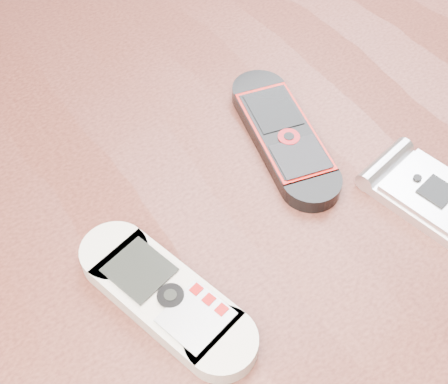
{
  "coord_description": "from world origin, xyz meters",
  "views": [
    {
      "loc": [
        -0.16,
        -0.25,
        1.14
      ],
      "look_at": [
        0.01,
        0.0,
        0.76
      ],
      "focal_mm": 50.0,
      "sensor_mm": 36.0,
      "label": 1
    }
  ],
  "objects_px": {
    "nokia_black_red": "(283,135)",
    "motorola_razr": "(438,199)",
    "nokia_white": "(165,297)",
    "table": "(220,271)"
  },
  "relations": [
    {
      "from": "nokia_black_red",
      "to": "motorola_razr",
      "type": "relative_size",
      "value": 1.42
    },
    {
      "from": "nokia_white",
      "to": "motorola_razr",
      "type": "distance_m",
      "value": 0.22
    },
    {
      "from": "nokia_white",
      "to": "motorola_razr",
      "type": "xyz_separation_m",
      "value": [
        0.22,
        -0.05,
        -0.0
      ]
    },
    {
      "from": "table",
      "to": "nokia_white",
      "type": "relative_size",
      "value": 7.81
    },
    {
      "from": "nokia_white",
      "to": "nokia_black_red",
      "type": "distance_m",
      "value": 0.18
    },
    {
      "from": "nokia_black_red",
      "to": "motorola_razr",
      "type": "distance_m",
      "value": 0.14
    },
    {
      "from": "nokia_black_red",
      "to": "motorola_razr",
      "type": "xyz_separation_m",
      "value": [
        0.06,
        -0.12,
        0.0
      ]
    },
    {
      "from": "table",
      "to": "nokia_black_red",
      "type": "distance_m",
      "value": 0.14
    },
    {
      "from": "motorola_razr",
      "to": "nokia_white",
      "type": "bearing_deg",
      "value": 157.13
    },
    {
      "from": "nokia_white",
      "to": "motorola_razr",
      "type": "relative_size",
      "value": 1.37
    }
  ]
}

